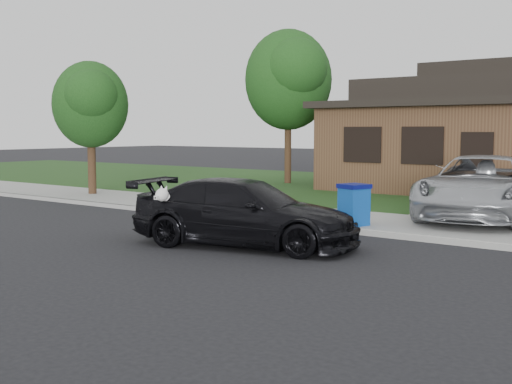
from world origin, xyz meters
The scene contains 9 objects.
ground centered at (0.00, 0.00, 0.00)m, with size 120.00×120.00×0.00m, color black.
sidewalk centered at (0.00, 5.00, 0.06)m, with size 60.00×3.00×0.12m, color gray.
curb centered at (0.00, 3.50, 0.06)m, with size 60.00×0.12×0.12m, color gray.
lawn centered at (0.00, 13.00, 0.07)m, with size 60.00×13.00×0.13m, color #193814.
sedan centered at (2.62, 0.86, 0.68)m, with size 4.97×2.92×1.35m.
minivan centered at (5.48, 6.87, 0.92)m, with size 2.60×5.64×1.57m, color #A9ACB0.
recycling_bin centered at (3.49, 3.86, 0.62)m, with size 0.75×0.75×0.98m.
tree_0 centered at (-4.34, 12.88, 4.48)m, with size 3.78×3.60×6.34m.
tree_2 centered at (-7.38, 5.11, 3.27)m, with size 2.73×2.60×4.59m.
Camera 1 is at (10.49, -9.28, 2.34)m, focal length 45.00 mm.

